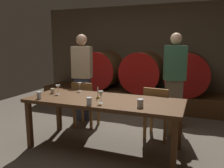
{
  "coord_description": "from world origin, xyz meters",
  "views": [
    {
      "loc": [
        1.33,
        -3.14,
        1.58
      ],
      "look_at": [
        0.15,
        -0.1,
        0.99
      ],
      "focal_mm": 36.46,
      "sensor_mm": 36.0,
      "label": 1
    }
  ],
  "objects_px": {
    "wine_barrel_left": "(102,70)",
    "wine_glass_center": "(80,85)",
    "wine_barrel_center": "(143,72)",
    "wine_barrel_right": "(187,74)",
    "guest_right": "(174,80)",
    "dining_table": "(104,104)",
    "cup_center_left": "(39,95)",
    "guest_left": "(82,77)",
    "wine_glass_right": "(101,95)",
    "candle_center": "(98,95)",
    "cup_far_right": "(140,103)",
    "cup_far_left": "(53,91)",
    "chair_right": "(157,111)",
    "wine_glass_left": "(58,87)",
    "chair_left": "(85,102)",
    "cup_center_right": "(89,102)"
  },
  "relations": [
    {
      "from": "wine_barrel_right",
      "to": "wine_glass_left",
      "type": "xyz_separation_m",
      "value": [
        -1.84,
        -2.45,
        -0.0
      ]
    },
    {
      "from": "wine_glass_left",
      "to": "wine_glass_right",
      "type": "xyz_separation_m",
      "value": [
        0.87,
        -0.27,
        0.01
      ]
    },
    {
      "from": "chair_left",
      "to": "cup_center_right",
      "type": "relative_size",
      "value": 8.19
    },
    {
      "from": "guest_left",
      "to": "wine_glass_center",
      "type": "distance_m",
      "value": 0.78
    },
    {
      "from": "guest_right",
      "to": "wine_glass_center",
      "type": "height_order",
      "value": "guest_right"
    },
    {
      "from": "wine_barrel_center",
      "to": "wine_barrel_right",
      "type": "xyz_separation_m",
      "value": [
        1.05,
        0.0,
        0.0
      ]
    },
    {
      "from": "wine_barrel_center",
      "to": "cup_far_right",
      "type": "xyz_separation_m",
      "value": [
        0.63,
        -2.71,
        -0.06
      ]
    },
    {
      "from": "wine_glass_left",
      "to": "dining_table",
      "type": "bearing_deg",
      "value": -2.58
    },
    {
      "from": "chair_left",
      "to": "guest_left",
      "type": "distance_m",
      "value": 0.63
    },
    {
      "from": "wine_barrel_center",
      "to": "guest_right",
      "type": "relative_size",
      "value": 0.55
    },
    {
      "from": "chair_left",
      "to": "guest_right",
      "type": "distance_m",
      "value": 1.71
    },
    {
      "from": "chair_right",
      "to": "wine_glass_left",
      "type": "relative_size",
      "value": 5.8
    },
    {
      "from": "wine_barrel_left",
      "to": "cup_center_left",
      "type": "relative_size",
      "value": 9.17
    },
    {
      "from": "wine_barrel_left",
      "to": "cup_center_right",
      "type": "relative_size",
      "value": 9.03
    },
    {
      "from": "chair_right",
      "to": "cup_far_left",
      "type": "relative_size",
      "value": 10.68
    },
    {
      "from": "wine_barrel_left",
      "to": "cup_far_left",
      "type": "distance_m",
      "value": 2.44
    },
    {
      "from": "guest_left",
      "to": "candle_center",
      "type": "height_order",
      "value": "guest_left"
    },
    {
      "from": "wine_barrel_right",
      "to": "wine_glass_right",
      "type": "height_order",
      "value": "wine_barrel_right"
    },
    {
      "from": "chair_left",
      "to": "wine_glass_right",
      "type": "distance_m",
      "value": 1.24
    },
    {
      "from": "chair_left",
      "to": "wine_barrel_right",
      "type": "bearing_deg",
      "value": -135.45
    },
    {
      "from": "candle_center",
      "to": "chair_right",
      "type": "bearing_deg",
      "value": 38.42
    },
    {
      "from": "cup_center_left",
      "to": "cup_far_right",
      "type": "height_order",
      "value": "same"
    },
    {
      "from": "guest_left",
      "to": "guest_right",
      "type": "xyz_separation_m",
      "value": [
        1.79,
        0.23,
        0.0
      ]
    },
    {
      "from": "guest_left",
      "to": "wine_glass_right",
      "type": "relative_size",
      "value": 10.23
    },
    {
      "from": "dining_table",
      "to": "cup_far_left",
      "type": "height_order",
      "value": "cup_far_left"
    },
    {
      "from": "wine_barrel_center",
      "to": "wine_glass_right",
      "type": "relative_size",
      "value": 5.65
    },
    {
      "from": "wine_glass_left",
      "to": "cup_center_right",
      "type": "relative_size",
      "value": 1.41
    },
    {
      "from": "candle_center",
      "to": "cup_far_right",
      "type": "xyz_separation_m",
      "value": [
        0.71,
        -0.24,
        0.0
      ]
    },
    {
      "from": "wine_barrel_center",
      "to": "wine_glass_center",
      "type": "height_order",
      "value": "wine_barrel_center"
    },
    {
      "from": "dining_table",
      "to": "wine_barrel_left",
      "type": "bearing_deg",
      "value": 114.27
    },
    {
      "from": "candle_center",
      "to": "cup_far_left",
      "type": "relative_size",
      "value": 2.32
    },
    {
      "from": "wine_barrel_right",
      "to": "guest_left",
      "type": "bearing_deg",
      "value": -144.16
    },
    {
      "from": "chair_left",
      "to": "wine_glass_right",
      "type": "bearing_deg",
      "value": 127.18
    },
    {
      "from": "guest_right",
      "to": "candle_center",
      "type": "relative_size",
      "value": 9.23
    },
    {
      "from": "wine_barrel_center",
      "to": "dining_table",
      "type": "height_order",
      "value": "wine_barrel_center"
    },
    {
      "from": "chair_left",
      "to": "cup_far_left",
      "type": "bearing_deg",
      "value": 66.27
    },
    {
      "from": "chair_right",
      "to": "candle_center",
      "type": "bearing_deg",
      "value": 45.48
    },
    {
      "from": "chair_left",
      "to": "candle_center",
      "type": "distance_m",
      "value": 0.94
    },
    {
      "from": "chair_left",
      "to": "wine_glass_center",
      "type": "xyz_separation_m",
      "value": [
        0.08,
        -0.31,
        0.39
      ]
    },
    {
      "from": "wine_glass_left",
      "to": "wine_glass_right",
      "type": "bearing_deg",
      "value": -16.96
    },
    {
      "from": "wine_barrel_center",
      "to": "wine_glass_right",
      "type": "bearing_deg",
      "value": -88.25
    },
    {
      "from": "guest_left",
      "to": "wine_glass_left",
      "type": "height_order",
      "value": "guest_left"
    },
    {
      "from": "guest_left",
      "to": "chair_right",
      "type": "bearing_deg",
      "value": 152.85
    },
    {
      "from": "wine_barrel_left",
      "to": "wine_glass_center",
      "type": "distance_m",
      "value": 2.18
    },
    {
      "from": "dining_table",
      "to": "guest_right",
      "type": "distance_m",
      "value": 1.56
    },
    {
      "from": "wine_barrel_center",
      "to": "guest_right",
      "type": "bearing_deg",
      "value": -53.46
    },
    {
      "from": "wine_barrel_left",
      "to": "candle_center",
      "type": "height_order",
      "value": "wine_barrel_left"
    },
    {
      "from": "wine_barrel_left",
      "to": "wine_barrel_center",
      "type": "distance_m",
      "value": 1.09
    },
    {
      "from": "wine_barrel_left",
      "to": "candle_center",
      "type": "xyz_separation_m",
      "value": [
        1.02,
        -2.47,
        -0.06
      ]
    },
    {
      "from": "cup_center_right",
      "to": "wine_barrel_right",
      "type": "bearing_deg",
      "value": 69.54
    }
  ]
}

